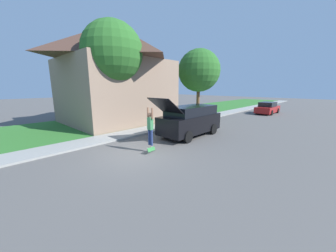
{
  "coord_description": "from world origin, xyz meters",
  "views": [
    {
      "loc": [
        7.32,
        -5.37,
        3.3
      ],
      "look_at": [
        0.05,
        2.29,
        1.09
      ],
      "focal_mm": 20.0,
      "sensor_mm": 36.0,
      "label": 1
    }
  ],
  "objects_px": {
    "lawn_tree_near": "(112,52)",
    "car_down_street": "(267,108)",
    "suv_parked": "(190,120)",
    "lawn_tree_far": "(199,71)",
    "skateboard": "(151,149)",
    "skateboarder": "(150,126)"
  },
  "relations": [
    {
      "from": "suv_parked",
      "to": "car_down_street",
      "type": "height_order",
      "value": "suv_parked"
    },
    {
      "from": "skateboarder",
      "to": "lawn_tree_near",
      "type": "bearing_deg",
      "value": 165.14
    },
    {
      "from": "lawn_tree_near",
      "to": "skateboarder",
      "type": "height_order",
      "value": "lawn_tree_near"
    },
    {
      "from": "car_down_street",
      "to": "lawn_tree_far",
      "type": "bearing_deg",
      "value": -122.65
    },
    {
      "from": "lawn_tree_near",
      "to": "skateboard",
      "type": "distance_m",
      "value": 8.21
    },
    {
      "from": "lawn_tree_far",
      "to": "car_down_street",
      "type": "height_order",
      "value": "lawn_tree_far"
    },
    {
      "from": "lawn_tree_far",
      "to": "skateboard",
      "type": "relative_size",
      "value": 9.61
    },
    {
      "from": "lawn_tree_near",
      "to": "car_down_street",
      "type": "relative_size",
      "value": 1.76
    },
    {
      "from": "suv_parked",
      "to": "skateboard",
      "type": "xyz_separation_m",
      "value": [
        0.63,
        -4.12,
        -0.92
      ]
    },
    {
      "from": "lawn_tree_near",
      "to": "skateboard",
      "type": "relative_size",
      "value": 10.44
    },
    {
      "from": "lawn_tree_near",
      "to": "suv_parked",
      "type": "bearing_deg",
      "value": 26.22
    },
    {
      "from": "lawn_tree_far",
      "to": "skateboard",
      "type": "xyz_separation_m",
      "value": [
        5.24,
        -11.68,
        -4.86
      ]
    },
    {
      "from": "lawn_tree_near",
      "to": "suv_parked",
      "type": "relative_size",
      "value": 1.45
    },
    {
      "from": "car_down_street",
      "to": "skateboarder",
      "type": "xyz_separation_m",
      "value": [
        0.09,
        -19.57,
        0.69
      ]
    },
    {
      "from": "car_down_street",
      "to": "skateboard",
      "type": "distance_m",
      "value": 19.61
    },
    {
      "from": "car_down_street",
      "to": "skateboard",
      "type": "relative_size",
      "value": 5.95
    },
    {
      "from": "skateboarder",
      "to": "skateboard",
      "type": "distance_m",
      "value": 1.21
    },
    {
      "from": "lawn_tree_near",
      "to": "car_down_street",
      "type": "xyz_separation_m",
      "value": [
        5.66,
        18.04,
        -5.05
      ]
    },
    {
      "from": "suv_parked",
      "to": "lawn_tree_near",
      "type": "bearing_deg",
      "value": -153.78
    },
    {
      "from": "lawn_tree_near",
      "to": "skateboard",
      "type": "height_order",
      "value": "lawn_tree_near"
    },
    {
      "from": "car_down_street",
      "to": "skateboarder",
      "type": "bearing_deg",
      "value": -89.74
    },
    {
      "from": "lawn_tree_far",
      "to": "skateboard",
      "type": "bearing_deg",
      "value": -65.83
    }
  ]
}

